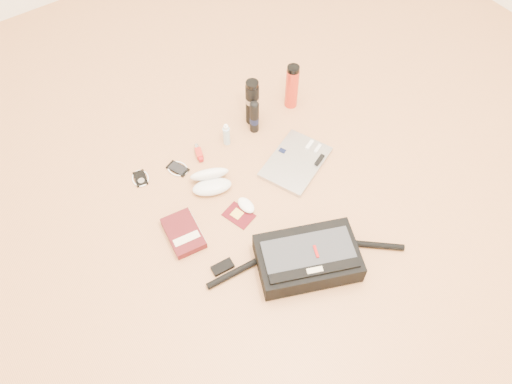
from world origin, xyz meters
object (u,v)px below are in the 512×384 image
Objects in this scene: book at (184,233)px; messenger_bag at (307,258)px; thermos_black at (252,102)px; thermos_red at (292,87)px; laptop at (296,162)px.

messenger_bag is at bearing -42.35° from book.
thermos_black reaches higher than thermos_red.
laptop is 1.52× the size of thermos_black.
book is 0.86× the size of thermos_black.
thermos_black is at bearing 93.42° from messenger_bag.
thermos_black reaches higher than book.
laptop is 0.63m from book.
thermos_black is 1.03× the size of thermos_red.
thermos_red is at bearing 79.53° from messenger_bag.
messenger_bag is 3.13× the size of thermos_red.
laptop is at bearing 10.71° from book.
messenger_bag is 3.04× the size of thermos_black.
messenger_bag is 0.53m from laptop.
book is at bearing -156.99° from thermos_red.
thermos_black reaches higher than laptop.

